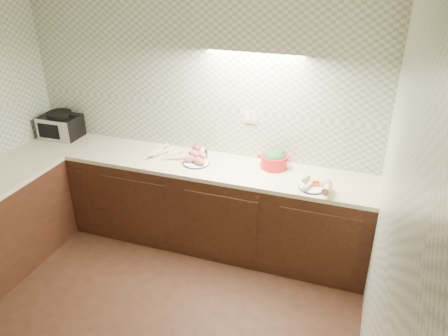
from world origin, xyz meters
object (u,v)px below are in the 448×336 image
(toaster_oven, at_px, (61,125))
(veg_plate, at_px, (319,185))
(dutch_oven, at_px, (274,159))
(parsnip_pile, at_px, (168,154))
(sweet_potato_plate, at_px, (197,159))
(onion_bowl, at_px, (198,153))

(toaster_oven, distance_m, veg_plate, 2.84)
(toaster_oven, distance_m, dutch_oven, 2.37)
(parsnip_pile, bearing_deg, toaster_oven, 176.43)
(sweet_potato_plate, xyz_separation_m, onion_bowl, (-0.03, 0.13, 0.00))
(toaster_oven, height_order, onion_bowl, toaster_oven)
(toaster_oven, height_order, sweet_potato_plate, toaster_oven)
(parsnip_pile, bearing_deg, veg_plate, -6.74)
(veg_plate, bearing_deg, dutch_oven, 147.85)
(toaster_oven, xyz_separation_m, veg_plate, (2.83, -0.26, -0.09))
(parsnip_pile, relative_size, veg_plate, 1.38)
(toaster_oven, relative_size, dutch_oven, 1.29)
(parsnip_pile, height_order, sweet_potato_plate, sweet_potato_plate)
(parsnip_pile, height_order, onion_bowl, onion_bowl)
(sweet_potato_plate, height_order, onion_bowl, onion_bowl)
(toaster_oven, xyz_separation_m, parsnip_pile, (1.32, -0.08, -0.11))
(sweet_potato_plate, xyz_separation_m, dutch_oven, (0.72, 0.16, 0.04))
(veg_plate, bearing_deg, onion_bowl, 167.75)
(onion_bowl, bearing_deg, dutch_oven, 1.84)
(sweet_potato_plate, bearing_deg, dutch_oven, 12.25)
(onion_bowl, bearing_deg, parsnip_pile, -163.85)
(toaster_oven, bearing_deg, sweet_potato_plate, -5.66)
(onion_bowl, distance_m, veg_plate, 1.25)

